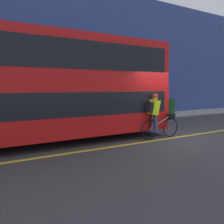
# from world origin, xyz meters

# --- Properties ---
(ground_plane) EXTENTS (80.00, 80.00, 0.00)m
(ground_plane) POSITION_xyz_m (0.00, 0.00, 0.00)
(ground_plane) COLOR #38383A
(road_center_line) EXTENTS (50.00, 0.14, 0.01)m
(road_center_line) POSITION_xyz_m (0.00, -0.16, 0.00)
(road_center_line) COLOR yellow
(road_center_line) RESTS_ON ground_plane
(sidewalk_curb) EXTENTS (60.00, 1.89, 0.12)m
(sidewalk_curb) POSITION_xyz_m (0.00, 4.95, 0.06)
(sidewalk_curb) COLOR #A8A399
(sidewalk_curb) RESTS_ON ground_plane
(building_facade) EXTENTS (60.00, 0.30, 7.76)m
(building_facade) POSITION_xyz_m (0.00, 6.04, 3.88)
(building_facade) COLOR #33478C
(building_facade) RESTS_ON ground_plane
(bus) EXTENTS (10.91, 2.62, 3.65)m
(bus) POSITION_xyz_m (-5.17, 1.52, 2.03)
(bus) COLOR black
(bus) RESTS_ON ground_plane
(cyclist_on_bike) EXTENTS (1.77, 0.32, 1.70)m
(cyclist_on_bike) POSITION_xyz_m (-0.44, 0.04, 0.91)
(cyclist_on_bike) COLOR black
(cyclist_on_bike) RESTS_ON ground_plane
(trash_bin) EXTENTS (0.57, 0.57, 1.03)m
(trash_bin) POSITION_xyz_m (4.81, 4.85, 0.63)
(trash_bin) COLOR #194C23
(trash_bin) RESTS_ON sidewalk_curb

